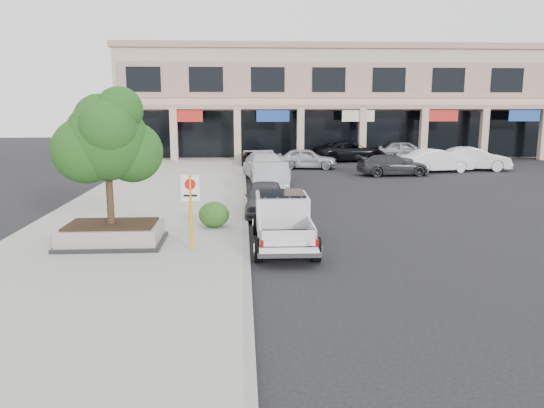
{
  "coord_description": "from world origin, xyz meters",
  "views": [
    {
      "loc": [
        -1.65,
        -15.25,
        4.5
      ],
      "look_at": [
        -0.7,
        1.5,
        1.34
      ],
      "focal_mm": 35.0,
      "sensor_mm": 36.0,
      "label": 1
    }
  ],
  "objects_px": {
    "curb_car_c": "(265,166)",
    "lot_car_d": "(350,151)",
    "planter_tree": "(112,140)",
    "pickup_truck": "(284,222)",
    "curb_car_b": "(272,179)",
    "lot_car_b": "(437,161)",
    "planter": "(112,234)",
    "lot_car_c": "(393,165)",
    "curb_car_a": "(266,198)",
    "lot_car_a": "(306,158)",
    "lot_car_f": "(473,159)",
    "no_parking_sign": "(191,202)",
    "lot_car_e": "(406,150)",
    "curb_car_d": "(257,157)"
  },
  "relations": [
    {
      "from": "lot_car_e",
      "to": "lot_car_f",
      "type": "xyz_separation_m",
      "value": [
        2.52,
        -7.15,
        0.01
      ]
    },
    {
      "from": "planter",
      "to": "lot_car_c",
      "type": "xyz_separation_m",
      "value": [
        13.79,
        16.86,
        0.19
      ]
    },
    {
      "from": "curb_car_c",
      "to": "lot_car_e",
      "type": "distance_m",
      "value": 16.25
    },
    {
      "from": "curb_car_d",
      "to": "lot_car_c",
      "type": "bearing_deg",
      "value": -33.28
    },
    {
      "from": "no_parking_sign",
      "to": "lot_car_e",
      "type": "xyz_separation_m",
      "value": [
        14.96,
        27.15,
        -0.85
      ]
    },
    {
      "from": "lot_car_a",
      "to": "curb_car_b",
      "type": "bearing_deg",
      "value": 172.42
    },
    {
      "from": "planter_tree",
      "to": "pickup_truck",
      "type": "distance_m",
      "value": 5.9
    },
    {
      "from": "planter_tree",
      "to": "lot_car_d",
      "type": "distance_m",
      "value": 28.49
    },
    {
      "from": "curb_car_d",
      "to": "planter",
      "type": "bearing_deg",
      "value": -101.69
    },
    {
      "from": "curb_car_d",
      "to": "lot_car_b",
      "type": "bearing_deg",
      "value": -19.05
    },
    {
      "from": "planter_tree",
      "to": "curb_car_d",
      "type": "distance_m",
      "value": 23.33
    },
    {
      "from": "planter_tree",
      "to": "lot_car_b",
      "type": "bearing_deg",
      "value": 46.78
    },
    {
      "from": "no_parking_sign",
      "to": "curb_car_d",
      "type": "height_order",
      "value": "no_parking_sign"
    },
    {
      "from": "curb_car_a",
      "to": "curb_car_b",
      "type": "xyz_separation_m",
      "value": [
        0.51,
        4.71,
        0.12
      ]
    },
    {
      "from": "curb_car_d",
      "to": "lot_car_c",
      "type": "distance_m",
      "value": 10.41
    },
    {
      "from": "lot_car_b",
      "to": "lot_car_e",
      "type": "xyz_separation_m",
      "value": [
        0.32,
        7.99,
        0.01
      ]
    },
    {
      "from": "curb_car_b",
      "to": "lot_car_e",
      "type": "bearing_deg",
      "value": 57.67
    },
    {
      "from": "curb_car_b",
      "to": "curb_car_d",
      "type": "bearing_deg",
      "value": 95.01
    },
    {
      "from": "curb_car_b",
      "to": "lot_car_d",
      "type": "bearing_deg",
      "value": 69.1
    },
    {
      "from": "curb_car_c",
      "to": "lot_car_d",
      "type": "xyz_separation_m",
      "value": [
        7.23,
        10.18,
        -0.01
      ]
    },
    {
      "from": "curb_car_a",
      "to": "lot_car_d",
      "type": "bearing_deg",
      "value": 72.41
    },
    {
      "from": "curb_car_a",
      "to": "lot_car_c",
      "type": "xyz_separation_m",
      "value": [
        8.71,
        11.9,
        -0.03
      ]
    },
    {
      "from": "no_parking_sign",
      "to": "lot_car_b",
      "type": "height_order",
      "value": "no_parking_sign"
    },
    {
      "from": "lot_car_a",
      "to": "curb_car_d",
      "type": "bearing_deg",
      "value": 67.41
    },
    {
      "from": "lot_car_b",
      "to": "lot_car_d",
      "type": "relative_size",
      "value": 0.81
    },
    {
      "from": "curb_car_d",
      "to": "lot_car_e",
      "type": "distance_m",
      "value": 12.84
    },
    {
      "from": "planter",
      "to": "lot_car_c",
      "type": "bearing_deg",
      "value": 50.73
    },
    {
      "from": "curb_car_b",
      "to": "lot_car_b",
      "type": "distance_m",
      "value": 14.5
    },
    {
      "from": "lot_car_f",
      "to": "lot_car_c",
      "type": "bearing_deg",
      "value": 118.45
    },
    {
      "from": "pickup_truck",
      "to": "lot_car_f",
      "type": "height_order",
      "value": "pickup_truck"
    },
    {
      "from": "curb_car_b",
      "to": "lot_car_a",
      "type": "height_order",
      "value": "curb_car_b"
    },
    {
      "from": "planter_tree",
      "to": "pickup_truck",
      "type": "height_order",
      "value": "planter_tree"
    },
    {
      "from": "planter",
      "to": "lot_car_e",
      "type": "height_order",
      "value": "lot_car_e"
    },
    {
      "from": "planter",
      "to": "lot_car_a",
      "type": "relative_size",
      "value": 0.75
    },
    {
      "from": "planter_tree",
      "to": "lot_car_c",
      "type": "bearing_deg",
      "value": 50.75
    },
    {
      "from": "curb_car_a",
      "to": "lot_car_a",
      "type": "bearing_deg",
      "value": 80.01
    },
    {
      "from": "planter_tree",
      "to": "lot_car_f",
      "type": "xyz_separation_m",
      "value": [
        19.93,
        19.02,
        -2.62
      ]
    },
    {
      "from": "planter_tree",
      "to": "lot_car_b",
      "type": "xyz_separation_m",
      "value": [
        17.08,
        18.18,
        -2.64
      ]
    },
    {
      "from": "pickup_truck",
      "to": "curb_car_a",
      "type": "relative_size",
      "value": 1.26
    },
    {
      "from": "pickup_truck",
      "to": "lot_car_e",
      "type": "bearing_deg",
      "value": 65.87
    },
    {
      "from": "no_parking_sign",
      "to": "lot_car_c",
      "type": "bearing_deg",
      "value": 57.63
    },
    {
      "from": "pickup_truck",
      "to": "no_parking_sign",
      "type": "bearing_deg",
      "value": -163.66
    },
    {
      "from": "curb_car_b",
      "to": "lot_car_b",
      "type": "xyz_separation_m",
      "value": [
        11.63,
        8.65,
        -0.04
      ]
    },
    {
      "from": "curb_car_b",
      "to": "lot_car_c",
      "type": "relative_size",
      "value": 1.07
    },
    {
      "from": "curb_car_a",
      "to": "pickup_truck",
      "type": "bearing_deg",
      "value": -83.16
    },
    {
      "from": "curb_car_a",
      "to": "lot_car_c",
      "type": "relative_size",
      "value": 0.89
    },
    {
      "from": "planter",
      "to": "curb_car_c",
      "type": "xyz_separation_m",
      "value": [
        5.51,
        15.39,
        0.33
      ]
    },
    {
      "from": "planter_tree",
      "to": "lot_car_e",
      "type": "height_order",
      "value": "planter_tree"
    },
    {
      "from": "no_parking_sign",
      "to": "curb_car_a",
      "type": "distance_m",
      "value": 6.38
    },
    {
      "from": "lot_car_f",
      "to": "lot_car_d",
      "type": "bearing_deg",
      "value": 57.08
    }
  ]
}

